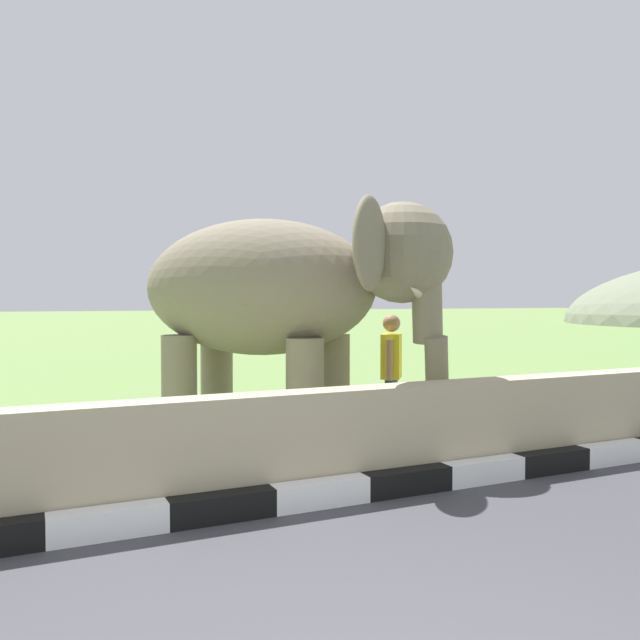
# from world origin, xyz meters

# --- Properties ---
(striped_curb) EXTENTS (16.20, 0.20, 0.24)m
(striped_curb) POSITION_xyz_m (-0.35, 3.35, 0.12)
(striped_curb) COLOR white
(striped_curb) RESTS_ON ground_plane
(barrier_parapet) EXTENTS (28.00, 0.36, 1.00)m
(barrier_parapet) POSITION_xyz_m (2.00, 3.65, 0.50)
(barrier_parapet) COLOR tan
(barrier_parapet) RESTS_ON ground_plane
(elephant) EXTENTS (3.81, 3.86, 2.96)m
(elephant) POSITION_xyz_m (1.53, 5.62, 1.95)
(elephant) COLOR gray
(elephant) RESTS_ON ground_plane
(person_handler) EXTENTS (0.46, 0.57, 1.66)m
(person_handler) POSITION_xyz_m (2.99, 5.46, 0.93)
(person_handler) COLOR navy
(person_handler) RESTS_ON ground_plane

